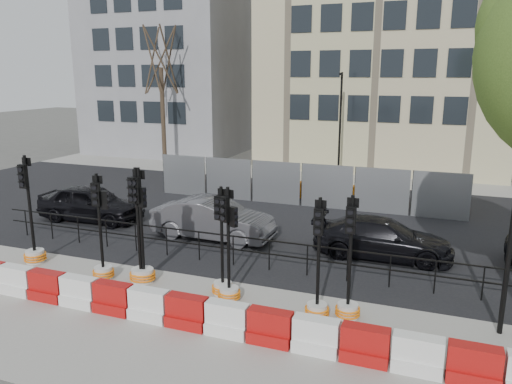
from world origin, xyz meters
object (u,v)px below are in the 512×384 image
at_px(traffic_signal_d, 140,256).
at_px(car_a, 91,203).
at_px(traffic_signal_h, 348,294).
at_px(car_c, 383,238).
at_px(traffic_signal_a, 33,242).

height_order(traffic_signal_d, car_a, traffic_signal_d).
xyz_separation_m(traffic_signal_d, traffic_signal_h, (6.03, -0.07, -0.16)).
xyz_separation_m(car_a, car_c, (11.72, -0.05, -0.09)).
bearing_deg(car_c, traffic_signal_d, 124.32).
height_order(car_a, car_c, car_a).
xyz_separation_m(traffic_signal_a, car_a, (-1.38, 4.53, 0.03)).
bearing_deg(car_a, traffic_signal_h, -115.07).
height_order(traffic_signal_a, car_c, traffic_signal_a).
distance_m(traffic_signal_d, car_c, 7.79).
relative_size(traffic_signal_d, car_a, 0.76).
bearing_deg(traffic_signal_h, car_c, 88.61).
bearing_deg(traffic_signal_h, traffic_signal_d, -178.79).
bearing_deg(traffic_signal_a, car_a, 105.28).
xyz_separation_m(traffic_signal_h, car_c, (0.27, 4.66, 0.00)).
distance_m(traffic_signal_h, car_c, 4.66).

